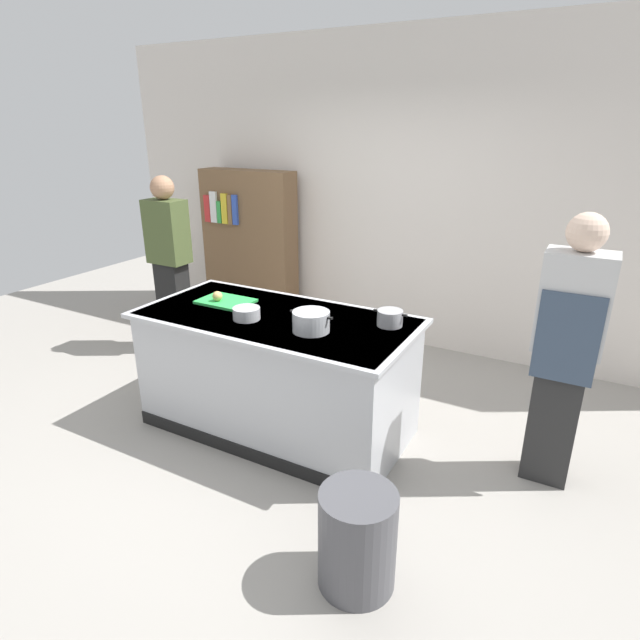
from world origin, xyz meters
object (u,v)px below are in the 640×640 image
object	(u,v)px
mixing_bowl	(247,313)
person_guest	(170,261)
onion	(217,296)
person_chef	(566,348)
stock_pot	(311,321)
bookshelf	(250,248)
trash_bin	(357,539)
sauce_pan	(390,318)

from	to	relation	value
mixing_bowl	person_guest	world-z (taller)	person_guest
onion	person_chef	world-z (taller)	person_chef
stock_pot	mixing_bowl	xyz separation A→B (m)	(-0.50, -0.02, -0.03)
person_chef	person_guest	size ratio (longest dim) A/B	1.00
stock_pot	bookshelf	world-z (taller)	bookshelf
onion	bookshelf	bearing A→B (deg)	119.34
stock_pot	trash_bin	bearing A→B (deg)	-49.41
onion	mixing_bowl	bearing A→B (deg)	-22.96
mixing_bowl	person_chef	bearing A→B (deg)	13.68
mixing_bowl	person_chef	xyz separation A→B (m)	(1.99, 0.48, -0.03)
sauce_pan	bookshelf	size ratio (longest dim) A/B	0.14
mixing_bowl	trash_bin	size ratio (longest dim) A/B	0.36
onion	sauce_pan	distance (m)	1.31
stock_pot	bookshelf	xyz separation A→B (m)	(-1.89, 1.92, -0.11)
onion	person_guest	xyz separation A→B (m)	(-1.19, 0.74, -0.05)
trash_bin	bookshelf	distance (m)	3.91
onion	person_chef	xyz separation A→B (m)	(2.37, 0.32, -0.04)
sauce_pan	person_chef	distance (m)	1.08
stock_pot	person_chef	size ratio (longest dim) A/B	0.18
stock_pot	mixing_bowl	size ratio (longest dim) A/B	1.63
onion	person_chef	size ratio (longest dim) A/B	0.04
trash_bin	person_chef	distance (m)	1.66
person_guest	stock_pot	bearing A→B (deg)	58.65
mixing_bowl	bookshelf	distance (m)	2.39
person_chef	sauce_pan	bearing A→B (deg)	102.79
trash_bin	bookshelf	world-z (taller)	bookshelf
stock_pot	person_chef	world-z (taller)	person_chef
stock_pot	bookshelf	distance (m)	2.69
onion	sauce_pan	xyz separation A→B (m)	(1.30, 0.20, -0.00)
mixing_bowl	trash_bin	xyz separation A→B (m)	(1.26, -0.87, -0.68)
stock_pot	trash_bin	distance (m)	1.37
sauce_pan	onion	bearing A→B (deg)	-171.42
onion	sauce_pan	size ratio (longest dim) A/B	0.32
stock_pot	sauce_pan	world-z (taller)	stock_pot
mixing_bowl	trash_bin	bearing A→B (deg)	-34.53
sauce_pan	mixing_bowl	size ratio (longest dim) A/B	1.25
stock_pot	trash_bin	xyz separation A→B (m)	(0.76, -0.89, -0.70)
person_chef	stock_pot	bearing A→B (deg)	113.59
person_guest	bookshelf	size ratio (longest dim) A/B	1.01
person_chef	onion	bearing A→B (deg)	103.91
person_chef	person_guest	distance (m)	3.59
stock_pot	trash_bin	size ratio (longest dim) A/B	0.58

